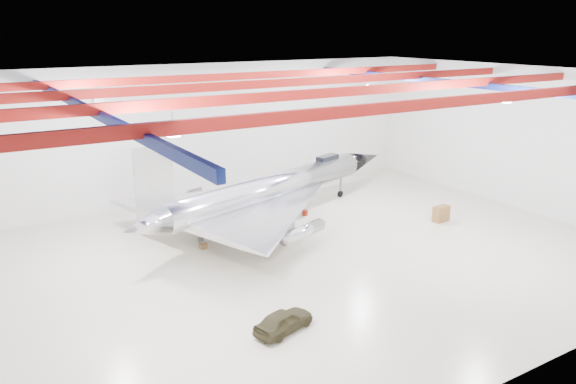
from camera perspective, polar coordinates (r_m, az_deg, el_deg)
floor at (r=34.97m, az=1.38°, el=-6.65°), size 40.00×40.00×0.00m
wall_back at (r=46.23m, az=-8.80°, el=5.97°), size 40.00×0.00×40.00m
wall_right at (r=46.98m, az=22.44°, el=5.09°), size 0.00×30.00×30.00m
ceiling at (r=32.31m, az=1.51°, el=11.63°), size 40.00×40.00×0.00m
ceiling_structure at (r=32.38m, az=1.51°, el=10.43°), size 39.50×29.50×1.08m
jet_aircraft at (r=40.30m, az=-1.74°, el=0.08°), size 25.90×19.05×7.26m
jeep at (r=26.79m, az=-0.45°, el=-12.94°), size 3.39×2.09×1.08m
desk at (r=42.59m, az=15.29°, el=-2.14°), size 1.32×0.74×1.17m
crate_ply at (r=36.66m, az=-8.60°, el=-5.44°), size 0.51×0.42×0.34m
toolbox_red at (r=40.34m, az=-7.73°, el=-3.34°), size 0.58×0.51×0.35m
engine_drum at (r=38.73m, az=-0.13°, el=-3.95°), size 0.64×0.64×0.45m
parts_bin at (r=40.89m, az=-3.85°, el=-2.94°), size 0.60×0.51×0.37m
crate_small at (r=37.89m, az=-8.92°, el=-4.76°), size 0.41×0.33×0.29m
tool_chest at (r=42.56m, az=1.73°, el=-2.10°), size 0.51×0.51×0.41m
spares_box at (r=41.91m, az=-0.73°, el=-2.42°), size 0.45×0.45×0.37m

